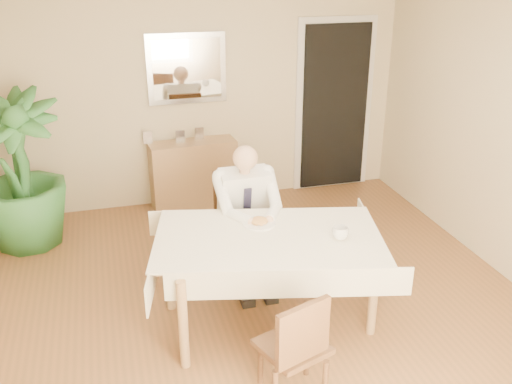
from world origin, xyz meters
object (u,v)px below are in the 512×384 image
object	(u,v)px
chair_far	(240,215)
chair_near	(297,346)
seated_man	(248,212)
coffee_mug	(340,233)
dining_table	(268,246)
sideboard	(194,174)
potted_palm	(19,171)

from	to	relation	value
chair_far	chair_near	bearing A→B (deg)	-95.53
seated_man	coffee_mug	size ratio (longest dim) A/B	10.29
dining_table	sideboard	world-z (taller)	sideboard
seated_man	chair_near	bearing A→B (deg)	-93.26
seated_man	sideboard	xyz separation A→B (m)	(-0.18, 1.78, -0.31)
chair_far	sideboard	world-z (taller)	chair_far
seated_man	potted_palm	bearing A→B (deg)	146.15
seated_man	sideboard	world-z (taller)	seated_man
sideboard	chair_near	bearing A→B (deg)	-92.68
chair_far	coffee_mug	distance (m)	1.21
chair_near	seated_man	world-z (taller)	seated_man
dining_table	chair_near	size ratio (longest dim) A/B	2.36
dining_table	seated_man	distance (m)	0.59
seated_man	potted_palm	xyz separation A→B (m)	(-1.94, 1.30, 0.08)
sideboard	potted_palm	world-z (taller)	potted_palm
dining_table	coffee_mug	distance (m)	0.55
coffee_mug	potted_palm	bearing A→B (deg)	139.69
potted_palm	dining_table	bearing A→B (deg)	-44.33
seated_man	sideboard	size ratio (longest dim) A/B	1.30
dining_table	coffee_mug	size ratio (longest dim) A/B	16.03
chair_far	potted_palm	bearing A→B (deg)	149.71
coffee_mug	chair_far	bearing A→B (deg)	115.35
chair_far	seated_man	world-z (taller)	seated_man
dining_table	potted_palm	distance (m)	2.71
sideboard	potted_palm	distance (m)	1.86
coffee_mug	potted_palm	xyz separation A→B (m)	(-2.44, 2.07, -0.03)
dining_table	seated_man	size ratio (longest dim) A/B	1.56
coffee_mug	potted_palm	size ratio (longest dim) A/B	0.08
chair_near	coffee_mug	size ratio (longest dim) A/B	6.80
chair_near	potted_palm	world-z (taller)	potted_palm
seated_man	chair_far	bearing A→B (deg)	90.00
coffee_mug	potted_palm	distance (m)	3.20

